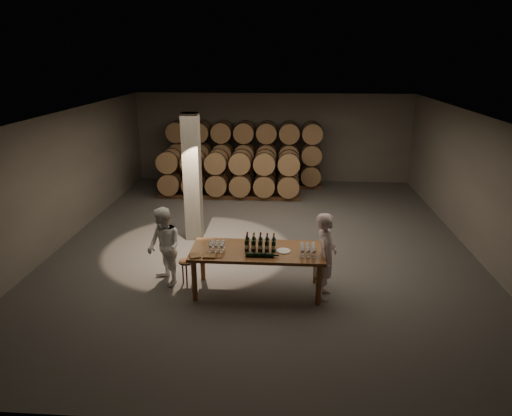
# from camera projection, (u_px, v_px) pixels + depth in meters

# --- Properties ---
(room) EXTENTS (12.00, 12.00, 12.00)m
(room) POSITION_uv_depth(u_px,v_px,m) (193.00, 178.00, 11.33)
(room) COLOR #585552
(room) RESTS_ON ground
(tasting_table) EXTENTS (2.60, 1.10, 0.90)m
(tasting_table) POSITION_uv_depth(u_px,v_px,m) (257.00, 255.00, 8.92)
(tasting_table) COLOR brown
(tasting_table) RESTS_ON ground
(barrel_stack_back) EXTENTS (5.48, 0.95, 2.31)m
(barrel_stack_back) POSITION_uv_depth(u_px,v_px,m) (245.00, 153.00, 16.13)
(barrel_stack_back) COLOR #512F1B
(barrel_stack_back) RESTS_ON ground
(barrel_stack_front) EXTENTS (4.70, 0.95, 1.57)m
(barrel_stack_front) POSITION_uv_depth(u_px,v_px,m) (229.00, 173.00, 14.95)
(barrel_stack_front) COLOR #512F1B
(barrel_stack_front) RESTS_ON ground
(bottle_cluster) EXTENTS (0.60, 0.23, 0.34)m
(bottle_cluster) POSITION_uv_depth(u_px,v_px,m) (260.00, 244.00, 8.84)
(bottle_cluster) COLOR black
(bottle_cluster) RESTS_ON tasting_table
(lying_bottles) EXTENTS (0.63, 0.08, 0.08)m
(lying_bottles) POSITION_uv_depth(u_px,v_px,m) (260.00, 255.00, 8.56)
(lying_bottles) COLOR black
(lying_bottles) RESTS_ON tasting_table
(glass_cluster_left) EXTENTS (0.30, 0.30, 0.16)m
(glass_cluster_left) POSITION_uv_depth(u_px,v_px,m) (217.00, 244.00, 8.86)
(glass_cluster_left) COLOR silver
(glass_cluster_left) RESTS_ON tasting_table
(glass_cluster_right) EXTENTS (0.30, 0.41, 0.17)m
(glass_cluster_right) POSITION_uv_depth(u_px,v_px,m) (308.00, 248.00, 8.69)
(glass_cluster_right) COLOR silver
(glass_cluster_right) RESTS_ON tasting_table
(plate) EXTENTS (0.27, 0.27, 0.02)m
(plate) POSITION_uv_depth(u_px,v_px,m) (284.00, 251.00, 8.82)
(plate) COLOR white
(plate) RESTS_ON tasting_table
(notebook_near) EXTENTS (0.24, 0.19, 0.03)m
(notebook_near) POSITION_uv_depth(u_px,v_px,m) (209.00, 256.00, 8.59)
(notebook_near) COLOR brown
(notebook_near) RESTS_ON tasting_table
(notebook_corner) EXTENTS (0.27, 0.30, 0.02)m
(notebook_corner) POSITION_uv_depth(u_px,v_px,m) (195.00, 255.00, 8.62)
(notebook_corner) COLOR brown
(notebook_corner) RESTS_ON tasting_table
(pen) EXTENTS (0.15, 0.06, 0.01)m
(pen) POSITION_uv_depth(u_px,v_px,m) (217.00, 258.00, 8.52)
(pen) COLOR black
(pen) RESTS_ON tasting_table
(stool) EXTENTS (0.32, 0.32, 0.54)m
(stool) POSITION_uv_depth(u_px,v_px,m) (187.00, 265.00, 9.30)
(stool) COLOR #512F1B
(stool) RESTS_ON ground
(person_man) EXTENTS (0.51, 0.69, 1.73)m
(person_man) POSITION_uv_depth(u_px,v_px,m) (325.00, 256.00, 8.71)
(person_man) COLOR #F6D5D7
(person_man) RESTS_ON ground
(person_woman) EXTENTS (0.98, 1.01, 1.64)m
(person_woman) POSITION_uv_depth(u_px,v_px,m) (164.00, 247.00, 9.23)
(person_woman) COLOR white
(person_woman) RESTS_ON ground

